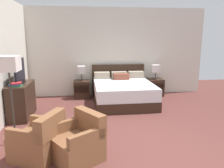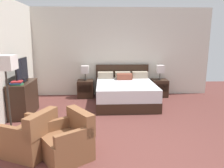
# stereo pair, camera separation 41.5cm
# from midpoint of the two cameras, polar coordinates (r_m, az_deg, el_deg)

# --- Properties ---
(ground_plane) EXTENTS (11.88, 11.88, 0.00)m
(ground_plane) POSITION_cam_midpoint_polar(r_m,az_deg,el_deg) (3.81, 3.13, -18.19)
(ground_plane) COLOR brown
(wall_back) EXTENTS (6.40, 0.06, 2.85)m
(wall_back) POSITION_cam_midpoint_polar(r_m,az_deg,el_deg) (7.26, -2.41, 8.25)
(wall_back) COLOR silver
(wall_back) RESTS_ON ground
(bed) EXTENTS (1.74, 1.99, 1.03)m
(bed) POSITION_cam_midpoint_polar(r_m,az_deg,el_deg) (6.47, 1.01, -2.01)
(bed) COLOR #332116
(bed) RESTS_ON ground
(nightstand_left) EXTENTS (0.50, 0.47, 0.56)m
(nightstand_left) POSITION_cam_midpoint_polar(r_m,az_deg,el_deg) (7.09, -9.52, -1.37)
(nightstand_left) COLOR #332116
(nightstand_left) RESTS_ON ground
(nightstand_right) EXTENTS (0.50, 0.47, 0.56)m
(nightstand_right) POSITION_cam_midpoint_polar(r_m,az_deg,el_deg) (7.39, 9.57, -0.82)
(nightstand_right) COLOR #332116
(nightstand_right) RESTS_ON ground
(table_lamp_left) EXTENTS (0.24, 0.24, 0.47)m
(table_lamp_left) POSITION_cam_midpoint_polar(r_m,az_deg,el_deg) (6.98, -9.69, 3.58)
(table_lamp_left) COLOR #332D28
(table_lamp_left) RESTS_ON nightstand_left
(table_lamp_right) EXTENTS (0.24, 0.24, 0.47)m
(table_lamp_right) POSITION_cam_midpoint_polar(r_m,az_deg,el_deg) (7.28, 9.74, 3.94)
(table_lamp_right) COLOR #332D28
(table_lamp_right) RESTS_ON nightstand_right
(dresser) EXTENTS (0.46, 1.05, 0.84)m
(dresser) POSITION_cam_midpoint_polar(r_m,az_deg,el_deg) (5.80, -24.46, -3.83)
(dresser) COLOR #332116
(dresser) RESTS_ON ground
(tv) EXTENTS (0.18, 0.76, 0.58)m
(tv) POSITION_cam_midpoint_polar(r_m,az_deg,el_deg) (5.70, -24.92, 2.99)
(tv) COLOR black
(tv) RESTS_ON dresser
(book_red_cover) EXTENTS (0.25, 0.20, 0.03)m
(book_red_cover) POSITION_cam_midpoint_polar(r_m,az_deg,el_deg) (5.38, -25.75, -0.47)
(book_red_cover) COLOR #2D7042
(book_red_cover) RESTS_ON dresser
(book_blue_cover) EXTENTS (0.23, 0.19, 0.03)m
(book_blue_cover) POSITION_cam_midpoint_polar(r_m,az_deg,el_deg) (5.38, -26.06, -0.15)
(book_blue_cover) COLOR #234C8E
(book_blue_cover) RESTS_ON book_red_cover
(book_small_top) EXTENTS (0.24, 0.22, 0.03)m
(book_small_top) POSITION_cam_midpoint_polar(r_m,az_deg,el_deg) (5.37, -25.87, 0.19)
(book_small_top) COLOR #B7282D
(book_small_top) RESTS_ON book_blue_cover
(armchair_by_window) EXTENTS (0.91, 0.90, 0.76)m
(armchair_by_window) POSITION_cam_midpoint_polar(r_m,az_deg,el_deg) (3.90, -21.45, -13.63)
(armchair_by_window) COLOR brown
(armchair_by_window) RESTS_ON ground
(armchair_companion) EXTENTS (0.95, 0.95, 0.76)m
(armchair_companion) POSITION_cam_midpoint_polar(r_m,az_deg,el_deg) (3.66, -12.06, -14.79)
(armchair_companion) COLOR brown
(armchair_companion) RESTS_ON ground
(floor_lamp) EXTENTS (0.35, 0.35, 1.61)m
(floor_lamp) POSITION_cam_midpoint_polar(r_m,az_deg,el_deg) (4.22, -27.96, 3.22)
(floor_lamp) COLOR #332D28
(floor_lamp) RESTS_ON ground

